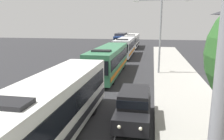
# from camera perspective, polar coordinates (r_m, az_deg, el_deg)

# --- Properties ---
(bus_lead) EXTENTS (2.58, 11.43, 3.21)m
(bus_lead) POSITION_cam_1_polar(r_m,az_deg,el_deg) (11.03, -15.12, -9.14)
(bus_lead) COLOR silver
(bus_lead) RESTS_ON ground_plane
(bus_second_in_line) EXTENTS (2.58, 12.14, 3.21)m
(bus_second_in_line) POSITION_cam_1_polar(r_m,az_deg,el_deg) (23.80, -0.78, 2.68)
(bus_second_in_line) COLOR #33724C
(bus_second_in_line) RESTS_ON ground_plane
(bus_middle) EXTENTS (2.58, 11.25, 3.21)m
(bus_middle) POSITION_cam_1_polar(r_m,az_deg,el_deg) (37.41, 3.41, 6.14)
(bus_middle) COLOR silver
(bus_middle) RESTS_ON ground_plane
(bus_fourth_in_line) EXTENTS (2.58, 10.75, 3.21)m
(bus_fourth_in_line) POSITION_cam_1_polar(r_m,az_deg,el_deg) (50.97, 5.35, 7.71)
(bus_fourth_in_line) COLOR silver
(bus_fourth_in_line) RESTS_ON ground_plane
(white_suv) EXTENTS (1.86, 4.68, 1.90)m
(white_suv) POSITION_cam_1_polar(r_m,az_deg,el_deg) (12.68, 5.80, -9.09)
(white_suv) COLOR black
(white_suv) RESTS_ON ground_plane
(box_truck_oncoming) EXTENTS (2.35, 7.98, 3.15)m
(box_truck_oncoming) POSITION_cam_1_polar(r_m,az_deg,el_deg) (55.05, 2.25, 8.11)
(box_truck_oncoming) COLOR navy
(box_truck_oncoming) RESTS_ON ground_plane
(streetlamp_near) EXTENTS (5.43, 0.28, 8.11)m
(streetlamp_near) POSITION_cam_1_polar(r_m,az_deg,el_deg) (2.73, 27.30, -0.28)
(streetlamp_near) COLOR gray
(streetlamp_near) RESTS_ON sidewalk
(streetlamp_mid) EXTENTS (5.92, 0.28, 8.07)m
(streetlamp_mid) POSITION_cam_1_polar(r_m,az_deg,el_deg) (24.45, 12.60, 10.70)
(streetlamp_mid) COLOR gray
(streetlamp_mid) RESTS_ON sidewalk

